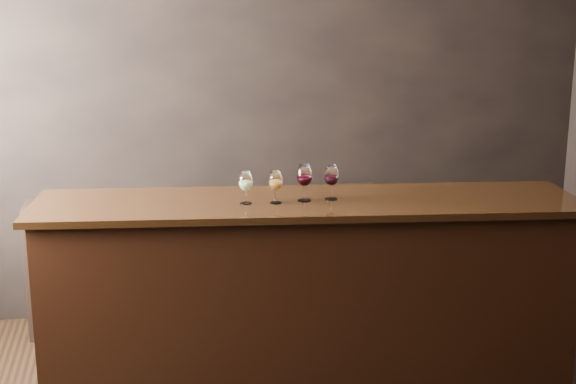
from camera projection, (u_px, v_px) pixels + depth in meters
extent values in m
cube|color=black|center=(240.00, 113.00, 5.54)|extent=(5.00, 0.02, 2.80)
cube|color=black|center=(307.00, 293.00, 4.64)|extent=(3.02, 1.00, 1.04)
cube|color=black|center=(308.00, 203.00, 4.51)|extent=(3.13, 1.08, 0.04)
cube|color=black|center=(211.00, 258.00, 5.52)|extent=(2.42, 0.40, 0.87)
cylinder|color=white|center=(246.00, 203.00, 4.42)|extent=(0.06, 0.06, 0.00)
cylinder|color=white|center=(246.00, 197.00, 4.41)|extent=(0.01, 0.01, 0.07)
ellipsoid|color=white|center=(246.00, 181.00, 4.39)|extent=(0.08, 0.08, 0.11)
cylinder|color=white|center=(245.00, 172.00, 4.38)|extent=(0.06, 0.06, 0.01)
ellipsoid|color=#C4CC78|center=(246.00, 184.00, 4.39)|extent=(0.06, 0.06, 0.05)
cylinder|color=white|center=(276.00, 202.00, 4.43)|extent=(0.06, 0.06, 0.00)
cylinder|color=white|center=(276.00, 196.00, 4.42)|extent=(0.01, 0.01, 0.07)
ellipsoid|color=white|center=(276.00, 180.00, 4.40)|extent=(0.08, 0.08, 0.11)
cylinder|color=white|center=(276.00, 172.00, 4.39)|extent=(0.06, 0.06, 0.01)
ellipsoid|color=orange|center=(276.00, 184.00, 4.41)|extent=(0.06, 0.06, 0.05)
cylinder|color=white|center=(304.00, 200.00, 4.48)|extent=(0.07, 0.07, 0.00)
cylinder|color=white|center=(304.00, 193.00, 4.47)|extent=(0.01, 0.01, 0.08)
ellipsoid|color=white|center=(304.00, 175.00, 4.45)|extent=(0.09, 0.09, 0.12)
cylinder|color=white|center=(304.00, 166.00, 4.43)|extent=(0.07, 0.07, 0.01)
ellipsoid|color=black|center=(304.00, 179.00, 4.45)|extent=(0.07, 0.07, 0.06)
cylinder|color=white|center=(331.00, 199.00, 4.51)|extent=(0.07, 0.07, 0.00)
cylinder|color=white|center=(331.00, 192.00, 4.50)|extent=(0.01, 0.01, 0.07)
ellipsoid|color=white|center=(331.00, 175.00, 4.48)|extent=(0.08, 0.08, 0.12)
cylinder|color=white|center=(332.00, 166.00, 4.47)|extent=(0.06, 0.06, 0.01)
ellipsoid|color=black|center=(331.00, 179.00, 4.48)|extent=(0.07, 0.07, 0.05)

